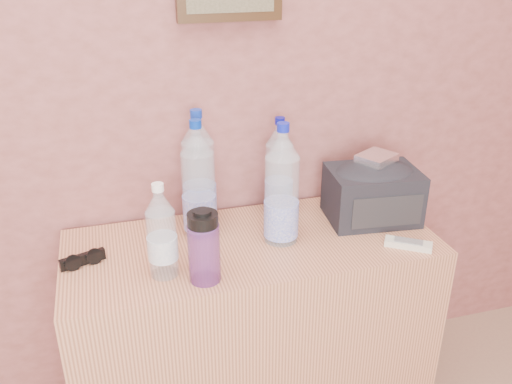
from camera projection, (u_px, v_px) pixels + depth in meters
dresser at (252, 333)px, 1.74m from camera, size 1.09×0.45×0.68m
pet_large_a at (198, 185)px, 1.58m from camera, size 0.10×0.10×0.35m
pet_large_b at (199, 174)px, 1.64m from camera, size 0.10×0.10×0.36m
pet_large_c at (279, 171)px, 1.71m from camera, size 0.09×0.09×0.32m
pet_large_d at (282, 191)px, 1.54m from camera, size 0.10×0.10×0.36m
pet_small at (162, 236)px, 1.39m from camera, size 0.08×0.08×0.26m
nalgene_bottle at (204, 246)px, 1.37m from camera, size 0.08×0.08×0.20m
sunglasses at (83, 259)px, 1.47m from camera, size 0.13×0.08×0.03m
ac_remote at (408, 244)px, 1.56m from camera, size 0.13×0.11×0.02m
toiletry_bag at (372, 191)px, 1.69m from camera, size 0.29×0.22×0.19m
foil_packet at (377, 158)px, 1.66m from camera, size 0.14×0.13×0.02m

